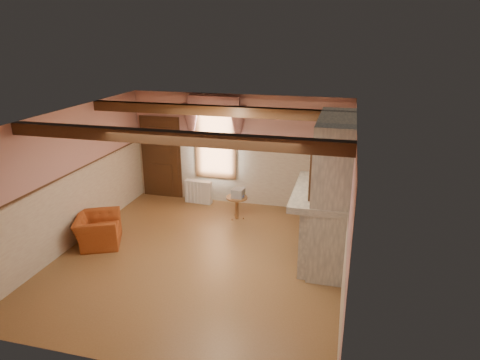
% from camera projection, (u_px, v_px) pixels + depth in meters
% --- Properties ---
extents(floor, '(5.50, 6.00, 0.01)m').
position_uv_depth(floor, '(201.00, 257.00, 8.45)').
color(floor, brown).
rests_on(floor, ground).
extents(ceiling, '(5.50, 6.00, 0.01)m').
position_uv_depth(ceiling, '(196.00, 117.00, 7.53)').
color(ceiling, silver).
rests_on(ceiling, wall_back).
extents(wall_back, '(5.50, 0.02, 2.80)m').
position_uv_depth(wall_back, '(239.00, 150.00, 10.73)').
color(wall_back, tan).
rests_on(wall_back, floor).
extents(wall_front, '(5.50, 0.02, 2.80)m').
position_uv_depth(wall_front, '(116.00, 274.00, 5.24)').
color(wall_front, tan).
rests_on(wall_front, floor).
extents(wall_left, '(0.02, 6.00, 2.80)m').
position_uv_depth(wall_left, '(70.00, 179.00, 8.64)').
color(wall_left, tan).
rests_on(wall_left, floor).
extents(wall_right, '(0.02, 6.00, 2.80)m').
position_uv_depth(wall_right, '(350.00, 205.00, 7.34)').
color(wall_right, tan).
rests_on(wall_right, floor).
extents(wainscot, '(5.50, 6.00, 1.50)m').
position_uv_depth(wainscot, '(200.00, 223.00, 8.20)').
color(wainscot, beige).
rests_on(wainscot, floor).
extents(chair_rail, '(5.50, 6.00, 0.08)m').
position_uv_depth(chair_rail, '(198.00, 186.00, 7.96)').
color(chair_rail, black).
rests_on(chair_rail, wainscot).
extents(firebox, '(0.20, 0.95, 0.90)m').
position_uv_depth(firebox, '(307.00, 235.00, 8.38)').
color(firebox, black).
rests_on(firebox, floor).
extents(armchair, '(1.17, 1.23, 0.63)m').
position_uv_depth(armchair, '(98.00, 230.00, 8.88)').
color(armchair, '#994219').
rests_on(armchair, floor).
extents(side_table, '(0.60, 0.60, 0.55)m').
position_uv_depth(side_table, '(237.00, 208.00, 10.12)').
color(side_table, brown).
rests_on(side_table, floor).
extents(book_stack, '(0.27, 0.33, 0.20)m').
position_uv_depth(book_stack, '(238.00, 193.00, 10.00)').
color(book_stack, '#B7AD8C').
rests_on(book_stack, side_table).
extents(radiator, '(0.71, 0.22, 0.60)m').
position_uv_depth(radiator, '(198.00, 192.00, 11.06)').
color(radiator, silver).
rests_on(radiator, floor).
extents(bowl, '(0.34, 0.34, 0.08)m').
position_uv_depth(bowl, '(322.00, 192.00, 7.77)').
color(bowl, brown).
rests_on(bowl, mantel).
extents(mantel_clock, '(0.14, 0.24, 0.20)m').
position_uv_depth(mantel_clock, '(326.00, 172.00, 8.71)').
color(mantel_clock, black).
rests_on(mantel_clock, mantel).
extents(oil_lamp, '(0.11, 0.11, 0.28)m').
position_uv_depth(oil_lamp, '(324.00, 179.00, 8.16)').
color(oil_lamp, '#B38D32').
rests_on(oil_lamp, mantel).
extents(candle_red, '(0.06, 0.06, 0.16)m').
position_uv_depth(candle_red, '(320.00, 197.00, 7.42)').
color(candle_red, '#9F1713').
rests_on(candle_red, mantel).
extents(jar_yellow, '(0.06, 0.06, 0.12)m').
position_uv_depth(jar_yellow, '(320.00, 197.00, 7.48)').
color(jar_yellow, gold).
rests_on(jar_yellow, mantel).
extents(fireplace, '(0.85, 2.00, 2.80)m').
position_uv_depth(fireplace, '(332.00, 191.00, 7.97)').
color(fireplace, gray).
rests_on(fireplace, floor).
extents(mantel, '(1.05, 2.05, 0.12)m').
position_uv_depth(mantel, '(322.00, 192.00, 8.02)').
color(mantel, gray).
rests_on(mantel, fireplace).
extents(overmantel_mirror, '(0.06, 1.44, 1.04)m').
position_uv_depth(overmantel_mirror, '(314.00, 161.00, 7.87)').
color(overmantel_mirror, silver).
rests_on(overmantel_mirror, fireplace).
extents(door, '(1.10, 0.10, 2.10)m').
position_uv_depth(door, '(161.00, 158.00, 11.29)').
color(door, black).
rests_on(door, floor).
extents(window, '(1.06, 0.08, 2.02)m').
position_uv_depth(window, '(215.00, 139.00, 10.77)').
color(window, white).
rests_on(window, wall_back).
extents(window_drapes, '(1.30, 0.14, 1.40)m').
position_uv_depth(window_drapes, '(214.00, 116.00, 10.49)').
color(window_drapes, gray).
rests_on(window_drapes, wall_back).
extents(ceiling_beam_front, '(5.50, 0.18, 0.20)m').
position_uv_depth(ceiling_beam_front, '(169.00, 137.00, 6.46)').
color(ceiling_beam_front, black).
rests_on(ceiling_beam_front, ceiling).
extents(ceiling_beam_back, '(5.50, 0.18, 0.20)m').
position_uv_depth(ceiling_beam_back, '(216.00, 111.00, 8.66)').
color(ceiling_beam_back, black).
rests_on(ceiling_beam_back, ceiling).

